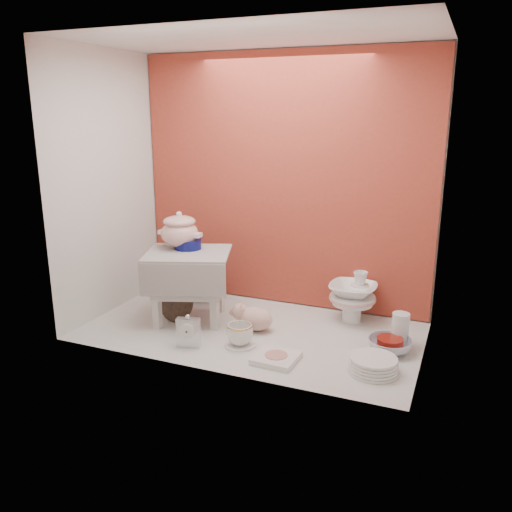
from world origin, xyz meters
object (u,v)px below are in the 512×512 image
at_px(dinner_plate_stack, 373,365).
at_px(plush_pig, 256,318).
at_px(step_stool, 189,286).
at_px(gold_rim_teacup, 240,334).
at_px(blue_white_vase, 203,278).
at_px(floral_platter, 181,266).
at_px(crystal_bowl, 390,345).
at_px(mantel_clock, 188,331).
at_px(soup_tureen, 180,230).
at_px(porcelain_tower, 353,296).

bearing_deg(dinner_plate_stack, plush_pig, 161.27).
height_order(step_stool, gold_rim_teacup, step_stool).
distance_m(blue_white_vase, plush_pig, 0.63).
distance_m(step_stool, gold_rim_teacup, 0.48).
bearing_deg(plush_pig, floral_platter, 164.32).
relative_size(floral_platter, gold_rim_teacup, 2.59).
distance_m(plush_pig, crystal_bowl, 0.72).
bearing_deg(mantel_clock, plush_pig, 39.64).
bearing_deg(plush_pig, blue_white_vase, 160.49).
bearing_deg(soup_tureen, plush_pig, -7.25).
relative_size(soup_tureen, plush_pig, 1.06).
xyz_separation_m(mantel_clock, plush_pig, (0.24, 0.32, -0.02)).
bearing_deg(plush_pig, step_stool, -165.33).
relative_size(mantel_clock, dinner_plate_stack, 0.74).
xyz_separation_m(soup_tureen, floral_platter, (-0.22, 0.36, -0.34)).
bearing_deg(blue_white_vase, floral_platter, 160.72).
bearing_deg(blue_white_vase, plush_pig, -34.47).
xyz_separation_m(step_stool, blue_white_vase, (-0.10, 0.35, -0.07)).
bearing_deg(step_stool, soup_tureen, 124.16).
bearing_deg(blue_white_vase, soup_tureen, -86.10).
bearing_deg(crystal_bowl, porcelain_tower, 129.82).
height_order(step_stool, floral_platter, step_stool).
relative_size(step_stool, plush_pig, 1.91).
bearing_deg(step_stool, blue_white_vase, 86.44).
distance_m(soup_tureen, crystal_bowl, 1.30).
distance_m(soup_tureen, dinner_plate_stack, 1.30).
height_order(step_stool, blue_white_vase, step_stool).
relative_size(step_stool, blue_white_vase, 1.70).
bearing_deg(soup_tureen, mantel_clock, -56.04).
relative_size(step_stool, porcelain_tower, 1.51).
xyz_separation_m(soup_tureen, blue_white_vase, (-0.02, 0.29, -0.37)).
xyz_separation_m(floral_platter, plush_pig, (0.71, -0.42, -0.10)).
bearing_deg(floral_platter, mantel_clock, -57.28).
relative_size(step_stool, floral_platter, 1.32).
height_order(floral_platter, blue_white_vase, floral_platter).
relative_size(dinner_plate_stack, porcelain_tower, 0.77).
relative_size(crystal_bowl, porcelain_tower, 0.71).
bearing_deg(blue_white_vase, dinner_plate_stack, -26.03).
xyz_separation_m(step_stool, mantel_clock, (0.17, -0.32, -0.11)).
distance_m(step_stool, porcelain_tower, 0.93).
height_order(mantel_clock, gold_rim_teacup, mantel_clock).
distance_m(floral_platter, crystal_bowl, 1.49).
height_order(gold_rim_teacup, crystal_bowl, gold_rim_teacup).
xyz_separation_m(mantel_clock, porcelain_tower, (0.69, 0.65, 0.07)).
height_order(plush_pig, dinner_plate_stack, plush_pig).
height_order(plush_pig, gold_rim_teacup, plush_pig).
bearing_deg(porcelain_tower, gold_rim_teacup, -129.87).
xyz_separation_m(dinner_plate_stack, crystal_bowl, (0.04, 0.25, -0.00)).
relative_size(mantel_clock, plush_pig, 0.72).
bearing_deg(blue_white_vase, porcelain_tower, -1.29).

